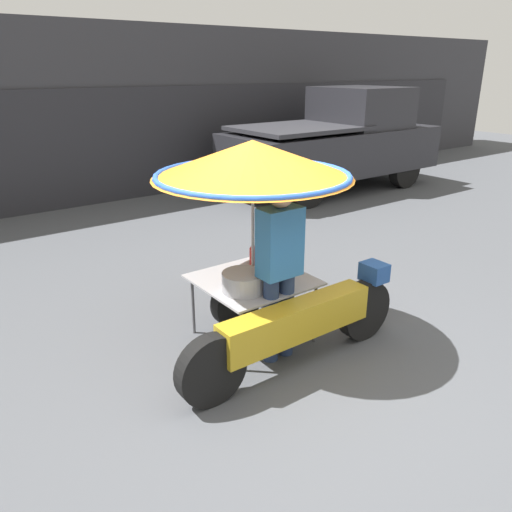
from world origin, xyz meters
name	(u,v)px	position (x,y,z in m)	size (l,w,h in m)	color
ground_plane	(295,370)	(0.00, 0.00, 0.00)	(36.00, 36.00, 0.00)	#4C4F54
shopfront_building	(37,115)	(0.00, 7.82, 1.68)	(28.00, 2.06, 3.37)	#38383D
vendor_motorcycle_cart	(259,195)	(0.05, 0.62, 1.48)	(2.37, 1.81, 1.96)	black
vendor_person	(280,263)	(0.03, 0.28, 0.94)	(0.38, 0.22, 1.67)	navy
pickup_truck	(337,142)	(5.40, 4.93, 1.03)	(4.89, 1.93, 2.15)	black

